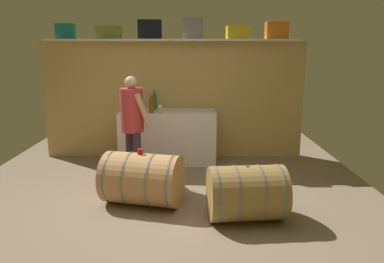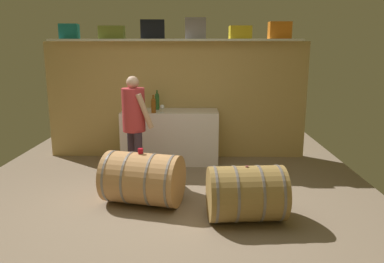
# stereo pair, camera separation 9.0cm
# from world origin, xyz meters

# --- Properties ---
(ground_plane) EXTENTS (5.74, 8.17, 0.02)m
(ground_plane) POSITION_xyz_m (0.00, 0.62, -0.01)
(ground_plane) COLOR #836F5A
(back_wall_panel) EXTENTS (4.54, 0.10, 2.03)m
(back_wall_panel) POSITION_xyz_m (0.00, 2.49, 1.02)
(back_wall_panel) COLOR tan
(back_wall_panel) RESTS_ON ground
(high_shelf_board) EXTENTS (4.18, 0.40, 0.03)m
(high_shelf_board) POSITION_xyz_m (0.00, 2.34, 2.05)
(high_shelf_board) COLOR silver
(high_shelf_board) RESTS_ON back_wall_panel
(toolcase_teal) EXTENTS (0.32, 0.21, 0.25)m
(toolcase_teal) POSITION_xyz_m (-1.77, 2.34, 2.19)
(toolcase_teal) COLOR #18777C
(toolcase_teal) RESTS_ON high_shelf_board
(toolcase_olive) EXTENTS (0.42, 0.20, 0.21)m
(toolcase_olive) POSITION_xyz_m (-1.06, 2.34, 2.17)
(toolcase_olive) COLOR olive
(toolcase_olive) RESTS_ON high_shelf_board
(toolcase_black) EXTENTS (0.41, 0.22, 0.31)m
(toolcase_black) POSITION_xyz_m (-0.38, 2.34, 2.22)
(toolcase_black) COLOR black
(toolcase_black) RESTS_ON high_shelf_board
(toolcase_grey) EXTENTS (0.34, 0.18, 0.34)m
(toolcase_grey) POSITION_xyz_m (0.34, 2.34, 2.23)
(toolcase_grey) COLOR gray
(toolcase_grey) RESTS_ON high_shelf_board
(toolcase_yellow) EXTENTS (0.36, 0.30, 0.21)m
(toolcase_yellow) POSITION_xyz_m (1.07, 2.34, 2.17)
(toolcase_yellow) COLOR gold
(toolcase_yellow) RESTS_ON high_shelf_board
(toolcase_orange) EXTENTS (0.37, 0.21, 0.28)m
(toolcase_orange) POSITION_xyz_m (1.72, 2.34, 2.20)
(toolcase_orange) COLOR orange
(toolcase_orange) RESTS_ON high_shelf_board
(work_cabinet) EXTENTS (1.61, 0.61, 0.89)m
(work_cabinet) POSITION_xyz_m (-0.09, 2.12, 0.45)
(work_cabinet) COLOR white
(work_cabinet) RESTS_ON ground
(wine_bottle_amber) EXTENTS (0.08, 0.08, 0.29)m
(wine_bottle_amber) POSITION_xyz_m (-0.34, 1.90, 1.02)
(wine_bottle_amber) COLOR brown
(wine_bottle_amber) RESTS_ON work_cabinet
(wine_bottle_green) EXTENTS (0.07, 0.07, 0.33)m
(wine_bottle_green) POSITION_xyz_m (-0.31, 2.25, 1.04)
(wine_bottle_green) COLOR #295A28
(wine_bottle_green) RESTS_ON work_cabinet
(wine_glass) EXTENTS (0.07, 0.07, 0.13)m
(wine_glass) POSITION_xyz_m (-0.20, 1.94, 0.98)
(wine_glass) COLOR white
(wine_glass) RESTS_ON work_cabinet
(wine_barrel_near) EXTENTS (1.06, 0.85, 0.66)m
(wine_barrel_near) POSITION_xyz_m (-0.29, 0.36, 0.33)
(wine_barrel_near) COLOR tan
(wine_barrel_near) RESTS_ON ground
(wine_barrel_far) EXTENTS (0.90, 0.70, 0.64)m
(wine_barrel_far) POSITION_xyz_m (0.94, -0.08, 0.32)
(wine_barrel_far) COLOR olive
(wine_barrel_far) RESTS_ON ground
(tasting_cup) EXTENTS (0.07, 0.07, 0.06)m
(tasting_cup) POSITION_xyz_m (-0.31, 0.36, 0.68)
(tasting_cup) COLOR red
(tasting_cup) RESTS_ON wine_barrel_near
(winemaker_pouring) EXTENTS (0.47, 0.52, 1.53)m
(winemaker_pouring) POSITION_xyz_m (-0.53, 1.19, 0.94)
(winemaker_pouring) COLOR #352837
(winemaker_pouring) RESTS_ON ground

